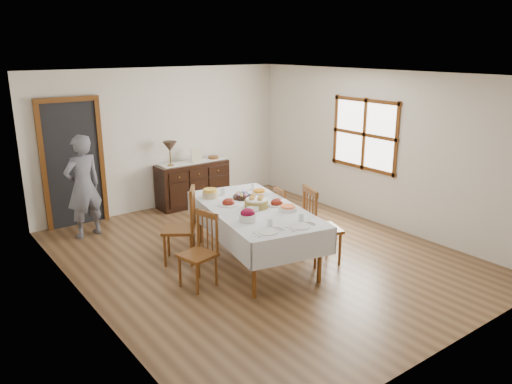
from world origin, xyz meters
TOP-DOWN VIEW (x-y plane):
  - ground at (0.00, 0.00)m, footprint 6.00×6.00m
  - room_shell at (-0.15, 0.42)m, footprint 5.02×6.02m
  - dining_table at (-0.18, -0.10)m, footprint 1.61×2.51m
  - chair_left_near at (-1.17, -0.29)m, footprint 0.48×0.48m
  - chair_left_far at (-0.99, 0.49)m, footprint 0.63×0.63m
  - chair_right_near at (0.52, -0.67)m, footprint 0.58×0.58m
  - chair_right_far at (0.63, 0.15)m, footprint 0.44×0.44m
  - sideboard at (0.43, 2.72)m, footprint 1.40×0.51m
  - person at (-1.76, 2.31)m, footprint 0.62×0.46m
  - bread_basket at (-0.14, -0.10)m, footprint 0.33×0.33m
  - egg_basket at (-0.05, 0.36)m, footprint 0.28×0.28m
  - ham_platter_a at (-0.39, 0.22)m, footprint 0.30×0.30m
  - ham_platter_b at (0.15, -0.19)m, footprint 0.29×0.29m
  - beet_bowl at (-0.56, -0.47)m, footprint 0.23×0.23m
  - carrot_bowl at (0.22, 0.32)m, footprint 0.23×0.23m
  - pineapple_bowl at (-0.41, 0.68)m, footprint 0.23×0.23m
  - casserole_dish at (0.12, -0.47)m, footprint 0.24×0.24m
  - butter_dish at (-0.29, -0.22)m, footprint 0.15×0.12m
  - setting_left at (-0.56, -0.91)m, footprint 0.44×0.31m
  - setting_right at (-0.12, -1.00)m, footprint 0.44×0.31m
  - glass_far_a at (-0.18, 0.69)m, footprint 0.07×0.07m
  - glass_far_b at (0.35, 0.64)m, footprint 0.06×0.06m
  - runner at (0.47, 2.75)m, footprint 1.30×0.35m
  - table_lamp at (-0.03, 2.69)m, footprint 0.26×0.26m
  - picture_frame at (0.51, 2.65)m, footprint 0.22×0.08m
  - deco_bowl at (0.93, 2.74)m, footprint 0.20×0.20m

SIDE VIEW (x-z plane):
  - ground at x=0.00m, z-range 0.00..0.00m
  - sideboard at x=0.43m, z-range 0.00..0.84m
  - chair_right_far at x=0.63m, z-range 0.01..0.90m
  - chair_left_near at x=-1.17m, z-range 0.01..0.97m
  - chair_left_far at x=-0.99m, z-range 0.01..1.09m
  - chair_right_near at x=0.52m, z-range 0.01..1.11m
  - dining_table at x=-0.18m, z-range 0.31..1.11m
  - setting_left at x=-0.56m, z-range 0.77..0.87m
  - setting_right at x=-0.12m, z-range 0.77..0.87m
  - ham_platter_a at x=-0.39m, z-range 0.77..0.89m
  - ham_platter_b at x=0.15m, z-range 0.77..0.89m
  - casserole_dish at x=0.12m, z-range 0.80..0.87m
  - egg_basket at x=-0.05m, z-range 0.78..0.88m
  - butter_dish at x=-0.29m, z-range 0.80..0.87m
  - carrot_bowl at x=0.22m, z-range 0.79..0.89m
  - runner at x=0.47m, z-range 0.84..0.85m
  - glass_far_b at x=0.35m, z-range 0.80..0.90m
  - glass_far_a at x=-0.18m, z-range 0.80..0.91m
  - pineapple_bowl at x=-0.41m, z-range 0.80..0.93m
  - deco_bowl at x=0.93m, z-range 0.84..0.90m
  - bread_basket at x=-0.14m, z-range 0.78..0.96m
  - beet_bowl at x=-0.56m, z-range 0.79..0.95m
  - person at x=-1.76m, z-range 0.00..1.77m
  - picture_frame at x=0.51m, z-range 0.84..1.12m
  - table_lamp at x=-0.03m, z-range 0.96..1.42m
  - room_shell at x=-0.15m, z-range 0.32..2.97m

